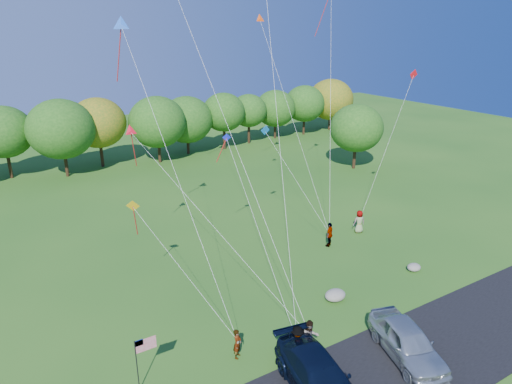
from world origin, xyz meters
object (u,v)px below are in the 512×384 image
flyer_a (237,344)px  flyer_b (310,337)px  minivan_navy (320,379)px  flyer_d (329,234)px  flyer_e (359,222)px  minivan_silver (407,342)px  flyer_c (297,343)px

flyer_a → flyer_b: 3.64m
minivan_navy → flyer_d: (9.95, 11.24, 0.04)m
flyer_d → flyer_e: flyer_d is taller
minivan_navy → flyer_a: (-1.89, 4.09, -0.12)m
flyer_a → flyer_d: 13.84m
flyer_a → flyer_e: (15.43, 7.79, 0.13)m
minivan_silver → flyer_a: size_ratio=3.20×
minivan_silver → flyer_e: size_ratio=2.74×
minivan_silver → flyer_b: (-3.89, 2.76, 0.01)m
flyer_b → flyer_d: size_ratio=0.99×
flyer_a → flyer_c: 2.95m
minivan_navy → flyer_c: flyer_c is taller
minivan_navy → flyer_c: bearing=86.6°
flyer_b → flyer_d: flyer_d is taller
flyer_d → flyer_e: size_ratio=1.02×
flyer_b → flyer_c: size_ratio=1.02×
minivan_navy → minivan_silver: (5.26, -0.29, 0.02)m
minivan_navy → flyer_b: flyer_b is taller
flyer_a → flyer_c: bearing=-77.1°
minivan_navy → flyer_b: size_ratio=3.13×
flyer_d → flyer_e: 3.64m
minivan_silver → flyer_e: bearing=72.7°
flyer_c → flyer_d: flyer_d is taller
minivan_silver → flyer_c: size_ratio=2.76×
minivan_silver → flyer_b: bearing=161.6°
minivan_navy → minivan_silver: bearing=6.5°
flyer_a → flyer_d: (11.85, 7.15, 0.15)m
flyer_d → flyer_e: (3.58, 0.63, -0.02)m
minivan_navy → flyer_b: 2.82m
flyer_c → flyer_e: flyer_e is taller
minivan_silver → flyer_e: flyer_e is taller
minivan_navy → flyer_d: flyer_d is taller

